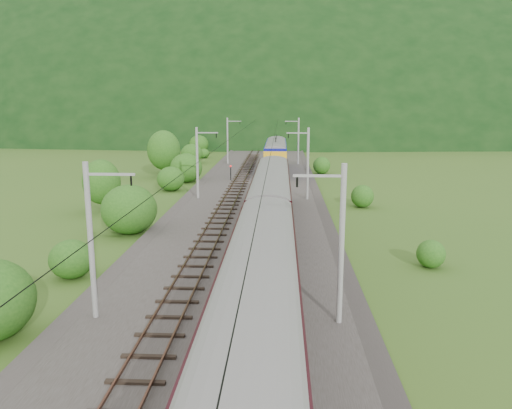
{
  "coord_description": "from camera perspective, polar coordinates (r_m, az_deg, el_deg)",
  "views": [
    {
      "loc": [
        3.23,
        -23.45,
        11.18
      ],
      "look_at": [
        1.15,
        17.65,
        2.6
      ],
      "focal_mm": 35.0,
      "sensor_mm": 36.0,
      "label": 1
    }
  ],
  "objects": [
    {
      "name": "hazard_post_near",
      "position": [
        70.12,
        0.0,
        3.4
      ],
      "size": [
        0.14,
        0.14,
        1.33
      ],
      "primitive_type": "cylinder",
      "color": "red",
      "rests_on": "railbed"
    },
    {
      "name": "hazard_post_far",
      "position": [
        64.76,
        0.59,
        2.78
      ],
      "size": [
        0.16,
        0.16,
        1.52
      ],
      "primitive_type": "cylinder",
      "color": "red",
      "rests_on": "railbed"
    },
    {
      "name": "vegetation_right",
      "position": [
        33.28,
        18.06,
        -6.31
      ],
      "size": [
        7.55,
        94.14,
        2.68
      ],
      "color": "#215416",
      "rests_on": "ground"
    },
    {
      "name": "overhead_wires",
      "position": [
        33.85,
        -2.61,
        4.84
      ],
      "size": [
        4.83,
        198.0,
        0.03
      ],
      "color": "black",
      "rests_on": "ground"
    },
    {
      "name": "catenary_left",
      "position": [
        56.62,
        -6.65,
        4.92
      ],
      "size": [
        2.54,
        192.28,
        8.0
      ],
      "color": "gray",
      "rests_on": "railbed"
    },
    {
      "name": "signal",
      "position": [
        69.8,
        -2.91,
        3.79
      ],
      "size": [
        0.23,
        0.23,
        2.05
      ],
      "color": "black",
      "rests_on": "railbed"
    },
    {
      "name": "mountain_main",
      "position": [
        283.68,
        2.28,
        9.5
      ],
      "size": [
        504.0,
        360.0,
        244.0
      ],
      "primitive_type": "ellipsoid",
      "color": "black",
      "rests_on": "ground"
    },
    {
      "name": "mountain_ridge",
      "position": [
        346.31,
        -18.2,
        9.34
      ],
      "size": [
        336.0,
        280.0,
        132.0
      ],
      "primitive_type": "ellipsoid",
      "color": "black",
      "rests_on": "ground"
    },
    {
      "name": "vegetation_left",
      "position": [
        50.69,
        -15.61,
        1.54
      ],
      "size": [
        12.59,
        148.72,
        6.99
      ],
      "color": "#215416",
      "rests_on": "ground"
    },
    {
      "name": "track_left",
      "position": [
        35.6,
        -6.38,
        -5.97
      ],
      "size": [
        2.4,
        220.0,
        0.27
      ],
      "color": "#522F23",
      "rests_on": "railbed"
    },
    {
      "name": "track_right",
      "position": [
        35.16,
        1.41,
        -6.13
      ],
      "size": [
        2.4,
        220.0,
        0.27
      ],
      "color": "#522F23",
      "rests_on": "railbed"
    },
    {
      "name": "ground",
      "position": [
        26.17,
        -4.6,
        -13.55
      ],
      "size": [
        600.0,
        600.0,
        0.0
      ],
      "primitive_type": "plane",
      "color": "#325A1C",
      "rests_on": "ground"
    },
    {
      "name": "train",
      "position": [
        20.9,
        0.44,
        -8.96
      ],
      "size": [
        3.23,
        128.83,
        5.62
      ],
      "color": "black",
      "rests_on": "ground"
    },
    {
      "name": "railbed",
      "position": [
        35.36,
        -2.5,
        -6.41
      ],
      "size": [
        14.0,
        220.0,
        0.3
      ],
      "primitive_type": "cube",
      "color": "#38332D",
      "rests_on": "ground"
    },
    {
      "name": "catenary_right",
      "position": [
        55.92,
        5.86,
        4.85
      ],
      "size": [
        2.54,
        192.28,
        8.0
      ],
      "color": "gray",
      "rests_on": "railbed"
    }
  ]
}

